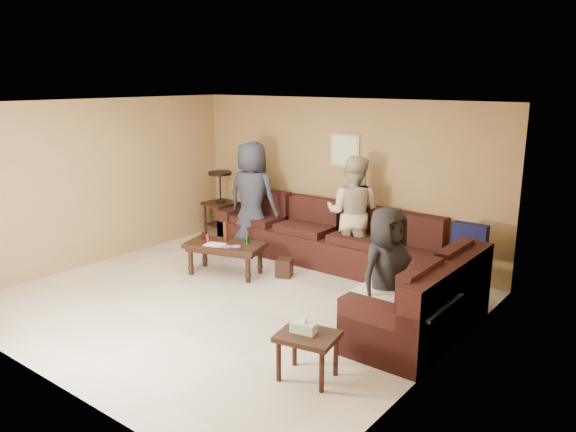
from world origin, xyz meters
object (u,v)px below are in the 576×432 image
at_px(side_table_right, 307,340).
at_px(coffee_table, 225,248).
at_px(end_table_left, 221,202).
at_px(person_right, 386,275).
at_px(person_left, 252,197).
at_px(person_middle, 353,213).
at_px(waste_bin, 284,268).
at_px(sectional_sofa, 349,260).

bearing_deg(side_table_right, coffee_table, 148.28).
bearing_deg(end_table_left, coffee_table, -44.06).
distance_m(side_table_right, person_right, 1.26).
xyz_separation_m(person_left, person_middle, (1.80, 0.20, -0.05)).
xyz_separation_m(end_table_left, waste_bin, (2.25, -1.02, -0.48)).
xyz_separation_m(sectional_sofa, person_right, (1.24, -1.28, 0.42)).
bearing_deg(side_table_right, person_left, 138.36).
distance_m(end_table_left, person_right, 4.75).
distance_m(waste_bin, person_left, 1.59).
xyz_separation_m(sectional_sofa, person_middle, (-0.26, 0.51, 0.53)).
relative_size(coffee_table, person_right, 0.83).
height_order(sectional_sofa, person_left, person_left).
distance_m(waste_bin, person_middle, 1.29).
bearing_deg(person_middle, coffee_table, 30.49).
height_order(coffee_table, person_right, person_right).
relative_size(sectional_sofa, end_table_left, 3.97).
xyz_separation_m(person_middle, person_right, (1.51, -1.78, -0.11)).
bearing_deg(person_left, person_middle, 178.05).
relative_size(waste_bin, person_left, 0.15).
xyz_separation_m(person_left, person_right, (3.31, -1.58, -0.16)).
relative_size(sectional_sofa, person_middle, 2.72).
relative_size(person_left, person_right, 1.22).
height_order(sectional_sofa, person_right, person_right).
bearing_deg(waste_bin, sectional_sofa, 24.31).
distance_m(coffee_table, person_middle, 1.94).
relative_size(coffee_table, person_middle, 0.72).
distance_m(person_left, person_middle, 1.81).
height_order(waste_bin, person_left, person_left).
height_order(end_table_left, side_table_right, end_table_left).
bearing_deg(sectional_sofa, waste_bin, -155.69).
bearing_deg(side_table_right, sectional_sofa, 113.27).
bearing_deg(person_left, sectional_sofa, 163.20).
bearing_deg(end_table_left, person_right, -23.68).
height_order(coffee_table, waste_bin, coffee_table).
bearing_deg(end_table_left, waste_bin, -24.24).
relative_size(sectional_sofa, side_table_right, 7.40).
relative_size(waste_bin, person_right, 0.18).
relative_size(side_table_right, waste_bin, 2.37).
height_order(waste_bin, person_middle, person_middle).
xyz_separation_m(waste_bin, person_middle, (0.59, 0.89, 0.72)).
xyz_separation_m(coffee_table, side_table_right, (2.66, -1.65, -0.00)).
distance_m(end_table_left, person_middle, 2.85).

